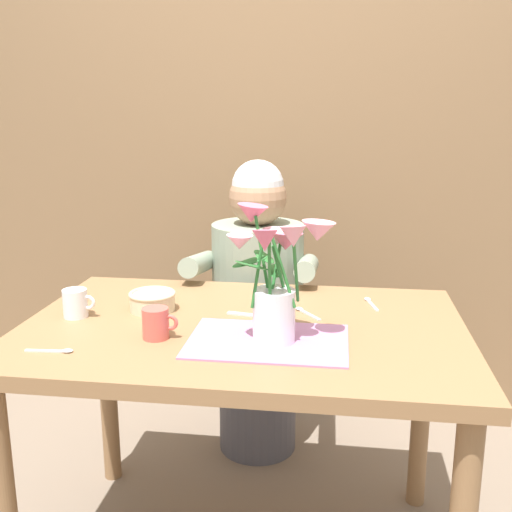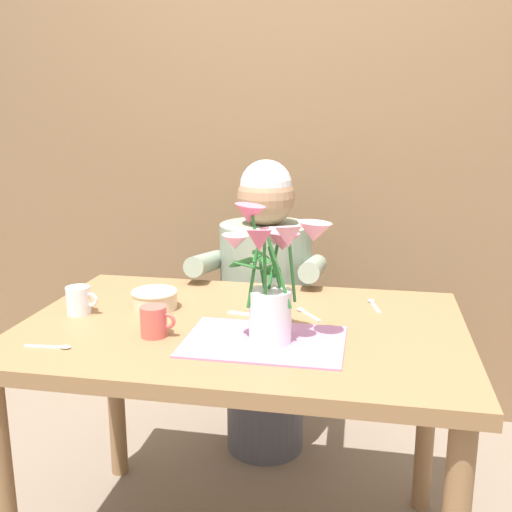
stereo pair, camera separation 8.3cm
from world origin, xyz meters
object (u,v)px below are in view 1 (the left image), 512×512
tea_cup (156,323)px  ceramic_bowl (152,300)px  coffee_cup (76,303)px  dinner_knife (259,316)px  seated_person (258,312)px  flower_vase (276,274)px

tea_cup → ceramic_bowl: bearing=109.9°
coffee_cup → dinner_knife: bearing=7.8°
seated_person → ceramic_bowl: 0.62m
seated_person → ceramic_bowl: (-0.24, -0.54, 0.21)m
seated_person → ceramic_bowl: bearing=-114.1°
flower_vase → ceramic_bowl: (-0.38, 0.20, -0.15)m
flower_vase → tea_cup: flower_vase is taller
flower_vase → coffee_cup: flower_vase is taller
seated_person → coffee_cup: size_ratio=12.20×
flower_vase → coffee_cup: 0.60m
flower_vase → ceramic_bowl: bearing=152.5°
flower_vase → coffee_cup: (-0.58, 0.11, -0.14)m
ceramic_bowl → coffee_cup: (-0.20, -0.09, 0.01)m
coffee_cup → tea_cup: 0.30m
dinner_knife → tea_cup: bearing=-130.1°
flower_vase → dinner_knife: flower_vase is taller
dinner_knife → tea_cup: size_ratio=2.04×
dinner_knife → tea_cup: (-0.24, -0.20, 0.04)m
seated_person → tea_cup: size_ratio=12.20×
ceramic_bowl → tea_cup: bearing=-70.1°
ceramic_bowl → seated_person: bearing=66.3°
ceramic_bowl → dinner_knife: (0.32, -0.02, -0.03)m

